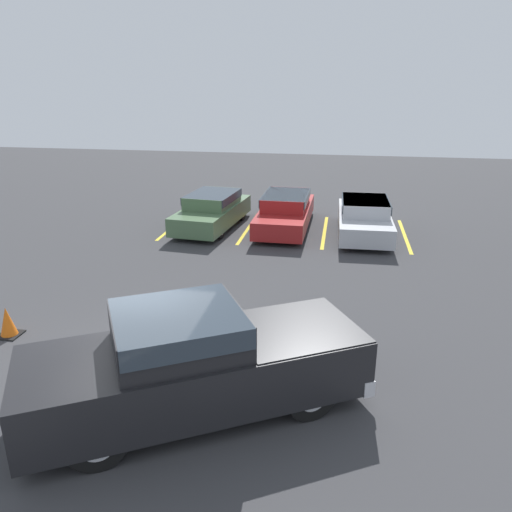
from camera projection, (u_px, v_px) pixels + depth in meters
ground_plane at (138, 369)px, 9.47m from camera, size 60.00×60.00×0.00m
stall_stripe_a at (176, 224)px, 19.02m from camera, size 0.12×4.15×0.01m
stall_stripe_b at (248, 228)px, 18.56m from camera, size 0.12×4.15×0.01m
stall_stripe_c at (325, 232)px, 18.11m from camera, size 0.12×4.15×0.01m
stall_stripe_d at (405, 236)px, 17.65m from camera, size 0.12×4.15×0.01m
pickup_truck at (198, 362)px, 8.03m from camera, size 5.73×4.38×1.82m
parked_sedan_a at (212, 209)px, 18.46m from camera, size 2.15×4.51×1.29m
parked_sedan_b at (285, 210)px, 18.38m from camera, size 1.80×4.81×1.27m
parked_sedan_c at (364, 216)px, 17.54m from camera, size 1.84×4.41×1.28m
traffic_cone at (8, 323)px, 10.64m from camera, size 0.47×0.47×0.65m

